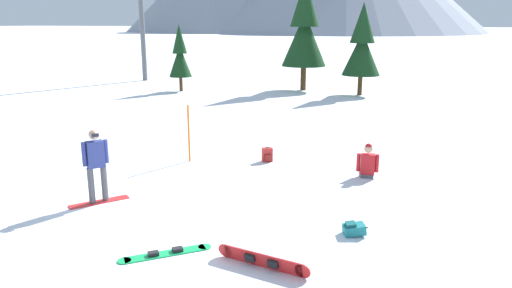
% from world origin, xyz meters
% --- Properties ---
extents(ground_plane, '(800.00, 800.00, 0.00)m').
position_xyz_m(ground_plane, '(0.00, 0.00, 0.00)').
color(ground_plane, white).
extents(snowboarder_foreground, '(1.10, 1.32, 1.85)m').
position_xyz_m(snowboarder_foreground, '(-2.20, -0.07, 0.99)').
color(snowboarder_foreground, red).
rests_on(snowboarder_foreground, ground_plane).
extents(snowboarder_midground, '(0.69, 1.82, 1.00)m').
position_xyz_m(snowboarder_midground, '(3.74, 4.42, 0.35)').
color(snowboarder_midground, '#4C4C51').
rests_on(snowboarder_midground, ground_plane).
extents(loose_snowboard_near_left, '(1.52, 1.40, 0.09)m').
position_xyz_m(loose_snowboard_near_left, '(0.76, -1.90, 0.02)').
color(loose_snowboard_near_left, '#19B259').
rests_on(loose_snowboard_near_left, ground_plane).
extents(loose_snowboard_far_spare, '(1.87, 0.38, 0.29)m').
position_xyz_m(loose_snowboard_far_spare, '(2.68, -1.76, 0.15)').
color(loose_snowboard_far_spare, red).
rests_on(loose_snowboard_far_spare, ground_plane).
extents(backpack_red, '(0.38, 0.37, 0.47)m').
position_xyz_m(backpack_red, '(0.55, 4.77, 0.21)').
color(backpack_red, red).
rests_on(backpack_red, ground_plane).
extents(backpack_teal, '(0.55, 0.48, 0.29)m').
position_xyz_m(backpack_teal, '(4.02, 0.22, 0.14)').
color(backpack_teal, '#1E7A7F').
rests_on(backpack_teal, ground_plane).
extents(trail_marker_pole, '(0.06, 0.06, 1.82)m').
position_xyz_m(trail_marker_pole, '(-1.80, 3.94, 0.91)').
color(trail_marker_pole, orange).
rests_on(trail_marker_pole, ground_plane).
extents(pine_tree_broad, '(2.28, 2.28, 5.46)m').
position_xyz_m(pine_tree_broad, '(1.19, 20.30, 2.98)').
color(pine_tree_broad, '#472D19').
rests_on(pine_tree_broad, ground_plane).
extents(pine_tree_slender, '(2.85, 2.85, 7.07)m').
position_xyz_m(pine_tree_slender, '(-2.61, 21.27, 3.86)').
color(pine_tree_slender, '#472D19').
rests_on(pine_tree_slender, ground_plane).
extents(pine_tree_twin, '(1.44, 1.44, 4.21)m').
position_xyz_m(pine_tree_twin, '(-9.84, 18.04, 2.29)').
color(pine_tree_twin, '#472D19').
rests_on(pine_tree_twin, ground_plane).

